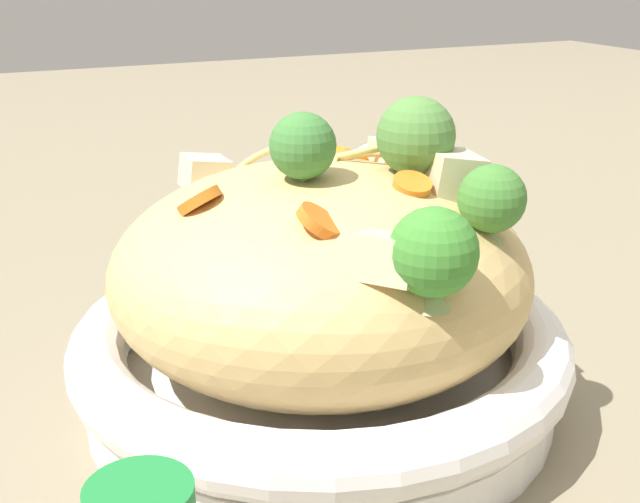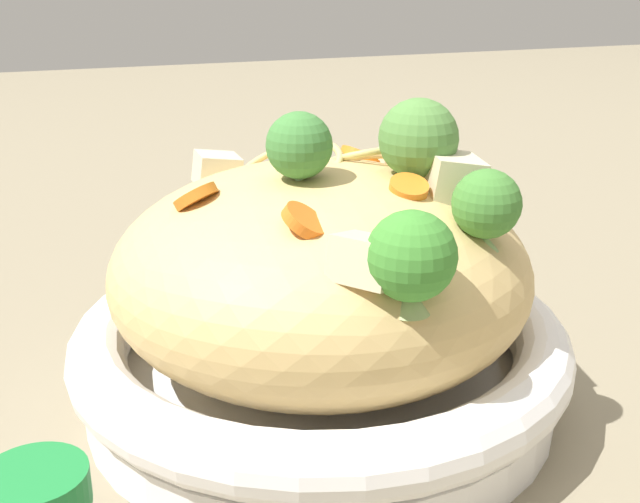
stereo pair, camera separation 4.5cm
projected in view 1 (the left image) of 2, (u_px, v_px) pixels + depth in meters
The scene contains 7 objects.
ground_plane at pixel (320, 399), 0.48m from camera, with size 3.00×3.00×0.00m, color gray.
serving_bowl at pixel (320, 356), 0.47m from camera, with size 0.28×0.28×0.06m.
noodle_heap at pixel (320, 270), 0.46m from camera, with size 0.23×0.23×0.12m.
broccoli_florets at pixel (413, 181), 0.40m from camera, with size 0.14×0.12×0.08m.
carrot_coins at pixel (319, 188), 0.43m from camera, with size 0.14×0.14×0.02m.
zucchini_slices at pixel (386, 168), 0.51m from camera, with size 0.11×0.06×0.04m.
chicken_chunks at pixel (377, 185), 0.45m from camera, with size 0.20×0.14×0.04m.
Camera 1 is at (0.38, -0.18, 0.25)m, focal length 45.94 mm.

